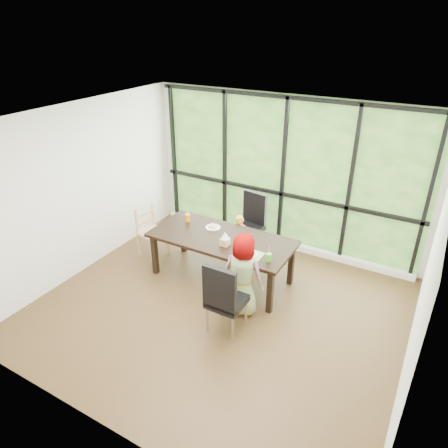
{
  "coord_description": "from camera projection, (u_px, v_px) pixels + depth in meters",
  "views": [
    {
      "loc": [
        2.4,
        -4.1,
        3.82
      ],
      "look_at": [
        -0.26,
        0.59,
        1.05
      ],
      "focal_mm": 32.82,
      "sensor_mm": 36.0,
      "label": 1
    }
  ],
  "objects": [
    {
      "name": "window_sill",
      "position": [
        277.0,
        242.0,
        7.61
      ],
      "size": [
        4.8,
        0.12,
        0.1
      ],
      "primitive_type": "cube",
      "color": "silver",
      "rests_on": "ground"
    },
    {
      "name": "tissue",
      "position": [
        225.0,
        235.0,
        6.03
      ],
      "size": [
        0.12,
        0.12,
        0.11
      ],
      "primitive_type": "cone",
      "color": "white",
      "rests_on": "tissue_box"
    },
    {
      "name": "dining_table",
      "position": [
        222.0,
        258.0,
        6.49
      ],
      "size": [
        2.32,
        1.22,
        0.75
      ],
      "primitive_type": "cube",
      "rotation": [
        0.0,
        0.0,
        -0.09
      ],
      "color": "black",
      "rests_on": "ground"
    },
    {
      "name": "green_cup",
      "position": [
        269.0,
        257.0,
        5.68
      ],
      "size": [
        0.07,
        0.07,
        0.12
      ],
      "primitive_type": "cylinder",
      "color": "#4EC220",
      "rests_on": "dining_table"
    },
    {
      "name": "plate_near",
      "position": [
        250.0,
        254.0,
        5.87
      ],
      "size": [
        0.21,
        0.21,
        0.01
      ],
      "primitive_type": "cylinder",
      "color": "white",
      "rests_on": "dining_table"
    },
    {
      "name": "crepe_rolls_near",
      "position": [
        251.0,
        252.0,
        5.86
      ],
      "size": [
        0.15,
        0.12,
        0.04
      ],
      "primitive_type": null,
      "color": "tan",
      "rests_on": "plate_near"
    },
    {
      "name": "foliage_backdrop",
      "position": [
        284.0,
        174.0,
        7.08
      ],
      "size": [
        4.8,
        0.02,
        2.65
      ],
      "primitive_type": "cube",
      "color": "#26501A",
      "rests_on": "back_wall"
    },
    {
      "name": "plate_far",
      "position": [
        213.0,
        227.0,
        6.59
      ],
      "size": [
        0.24,
        0.24,
        0.01
      ],
      "primitive_type": "cylinder",
      "color": "white",
      "rests_on": "dining_table"
    },
    {
      "name": "child_older",
      "position": [
        243.0,
        274.0,
        5.65
      ],
      "size": [
        0.62,
        0.42,
        1.23
      ],
      "primitive_type": "imported",
      "rotation": [
        0.0,
        0.0,
        3.19
      ],
      "color": "gray",
      "rests_on": "ground"
    },
    {
      "name": "chair_window_leather",
      "position": [
        248.0,
        224.0,
        7.16
      ],
      "size": [
        0.53,
        0.53,
        1.08
      ],
      "primitive_type": "cube",
      "rotation": [
        0.0,
        0.0,
        -0.16
      ],
      "color": "black",
      "rests_on": "ground"
    },
    {
      "name": "tissue_box",
      "position": [
        225.0,
        242.0,
        6.08
      ],
      "size": [
        0.13,
        0.13,
        0.11
      ],
      "primitive_type": "cube",
      "color": "tan",
      "rests_on": "dining_table"
    },
    {
      "name": "orange_cup",
      "position": [
        188.0,
        218.0,
        6.77
      ],
      "size": [
        0.08,
        0.08,
        0.13
      ],
      "primitive_type": "cylinder",
      "color": "orange",
      "rests_on": "dining_table"
    },
    {
      "name": "placemat",
      "position": [
        249.0,
        254.0,
        5.86
      ],
      "size": [
        0.4,
        0.29,
        0.01
      ],
      "primitive_type": "cube",
      "color": "tan",
      "rests_on": "dining_table"
    },
    {
      "name": "back_wall",
      "position": [
        284.0,
        174.0,
        7.09
      ],
      "size": [
        5.0,
        0.0,
        5.0
      ],
      "primitive_type": "plane",
      "rotation": [
        1.57,
        0.0,
        0.0
      ],
      "color": "silver",
      "rests_on": "ground"
    },
    {
      "name": "child_toddler",
      "position": [
        239.0,
        239.0,
        6.93
      ],
      "size": [
        0.35,
        0.26,
        0.85
      ],
      "primitive_type": "imported",
      "rotation": [
        0.0,
        0.0,
        0.2
      ],
      "color": "orange",
      "rests_on": "ground"
    },
    {
      "name": "chair_end_beech",
      "position": [
        152.0,
        232.0,
        7.08
      ],
      "size": [
        0.48,
        0.49,
        0.9
      ],
      "primitive_type": "cube",
      "rotation": [
        0.0,
        0.0,
        1.37
      ],
      "color": "tan",
      "rests_on": "ground"
    },
    {
      "name": "straw_pink",
      "position": [
        269.0,
        251.0,
        5.63
      ],
      "size": [
        0.01,
        0.04,
        0.2
      ],
      "primitive_type": "cylinder",
      "rotation": [
        0.14,
        0.0,
        0.0
      ],
      "color": "pink",
      "rests_on": "green_cup"
    },
    {
      "name": "chair_interior_leather",
      "position": [
        227.0,
        296.0,
        5.33
      ],
      "size": [
        0.46,
        0.46,
        1.08
      ],
      "primitive_type": "cube",
      "rotation": [
        0.0,
        0.0,
        3.15
      ],
      "color": "black",
      "rests_on": "ground"
    },
    {
      "name": "ground",
      "position": [
        219.0,
        308.0,
        5.97
      ],
      "size": [
        5.0,
        5.0,
        0.0
      ],
      "primitive_type": "plane",
      "color": "black",
      "rests_on": "ground"
    },
    {
      "name": "window_mullions",
      "position": [
        283.0,
        175.0,
        7.05
      ],
      "size": [
        4.8,
        0.06,
        2.65
      ],
      "primitive_type": null,
      "color": "black",
      "rests_on": "back_wall"
    },
    {
      "name": "straw_white",
      "position": [
        187.0,
        212.0,
        6.72
      ],
      "size": [
        0.01,
        0.04,
        0.2
      ],
      "primitive_type": "cylinder",
      "rotation": [
        0.14,
        0.0,
        0.0
      ],
      "color": "white",
      "rests_on": "orange_cup"
    },
    {
      "name": "crepe_rolls_far",
      "position": [
        213.0,
        226.0,
        6.58
      ],
      "size": [
        0.15,
        0.12,
        0.04
      ],
      "primitive_type": null,
      "color": "tan",
      "rests_on": "plate_far"
    }
  ]
}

